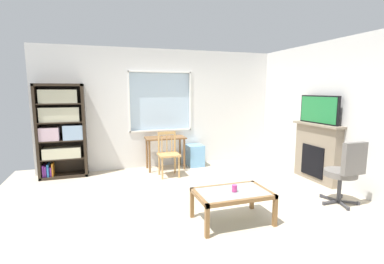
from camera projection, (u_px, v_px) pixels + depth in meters
The scene contains 12 objects.
ground at pixel (194, 201), 4.48m from camera, with size 6.35×5.55×0.02m, color beige.
wall_back_with_window at pixel (162, 110), 6.42m from camera, with size 5.35×0.15×2.64m.
wall_right at pixel (336, 113), 5.12m from camera, with size 0.12×4.75×2.64m, color silver.
bookshelf at pixel (61, 128), 5.59m from camera, with size 0.90×0.38×1.87m.
desk_under_window at pixel (165, 143), 6.19m from camera, with size 0.87×0.46×0.72m.
wooden_chair at pixel (168, 154), 5.71m from camera, with size 0.42×0.40×0.90m.
plastic_drawer_unit at pixel (195, 155), 6.51m from camera, with size 0.35×0.40×0.49m, color #72ADDB.
fireplace at pixel (317, 152), 5.40m from camera, with size 0.26×1.13×1.12m.
tv at pixel (319, 110), 5.27m from camera, with size 0.06×0.94×0.53m.
office_chair at pixel (345, 170), 4.23m from camera, with size 0.56×0.58×1.00m.
coffee_table at pixel (232, 196), 3.71m from camera, with size 0.99×0.63×0.42m.
sippy_cup at pixel (235, 188), 3.69m from camera, with size 0.07×0.07×0.09m, color #DB3D84.
Camera 1 is at (-1.35, -4.04, 1.75)m, focal length 26.27 mm.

